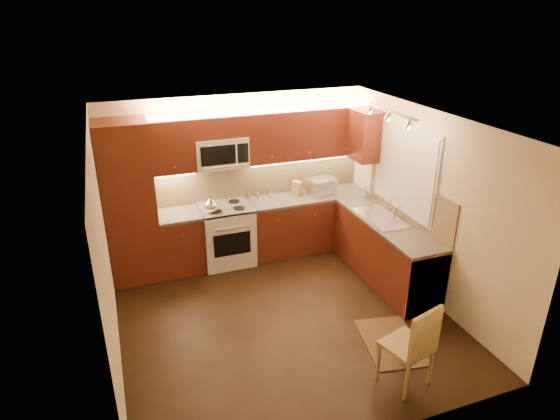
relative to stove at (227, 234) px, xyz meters
name	(u,v)px	position (x,y,z in m)	size (l,w,h in m)	color
floor	(284,317)	(0.30, -1.68, -0.46)	(4.00, 4.00, 0.01)	black
ceiling	(285,124)	(0.30, -1.68, 2.04)	(4.00, 4.00, 0.01)	beige
wall_back	(238,176)	(0.30, 0.32, 0.79)	(4.00, 0.01, 2.50)	beige
wall_front	(370,328)	(0.30, -3.67, 0.79)	(4.00, 0.01, 2.50)	beige
wall_left	(105,258)	(-1.70, -1.68, 0.79)	(0.01, 4.00, 2.50)	beige
wall_right	(427,206)	(2.30, -1.68, 0.79)	(0.01, 4.00, 2.50)	beige
pantry	(129,204)	(-1.35, 0.02, 0.69)	(0.70, 0.60, 2.30)	#4D1B10
base_cab_back_left	(181,243)	(-0.69, 0.02, -0.03)	(0.62, 0.60, 0.86)	#4D1B10
counter_back_left	(179,215)	(-0.69, 0.02, 0.42)	(0.62, 0.60, 0.04)	#3E3B38
base_cab_back_right	(307,223)	(1.34, 0.02, -0.03)	(1.92, 0.60, 0.86)	#4D1B10
counter_back_right	(308,197)	(1.34, 0.02, 0.42)	(1.92, 0.60, 0.04)	#3E3B38
base_cab_right	(386,252)	(2.00, -1.28, -0.03)	(0.60, 2.00, 0.86)	#4D1B10
counter_right	(388,223)	(2.00, -1.28, 0.42)	(0.60, 2.00, 0.04)	#3E3B38
dishwasher	(414,276)	(2.00, -1.98, -0.03)	(0.58, 0.60, 0.84)	silver
backsplash_back	(260,177)	(0.65, 0.31, 0.74)	(3.30, 0.02, 0.60)	tan
backsplash_right	(409,199)	(2.29, -1.28, 0.74)	(0.02, 2.00, 0.60)	tan
upper_cab_back_left	(171,146)	(-0.69, 0.15, 1.42)	(0.62, 0.35, 0.75)	#4D1B10
upper_cab_back_right	(306,133)	(1.34, 0.15, 1.42)	(1.92, 0.35, 0.75)	#4D1B10
upper_cab_bridge	(219,126)	(0.00, 0.15, 1.63)	(0.76, 0.35, 0.31)	#4D1B10
upper_cab_right_corner	(365,135)	(2.12, -0.28, 1.42)	(0.35, 0.50, 0.75)	#4D1B10
stove	(227,234)	(0.00, 0.00, 0.00)	(0.76, 0.65, 0.92)	silver
microwave	(221,152)	(0.00, 0.14, 1.26)	(0.76, 0.38, 0.44)	silver
window_frame	(405,169)	(2.29, -1.12, 1.14)	(0.03, 1.44, 1.24)	silver
window_blinds	(404,169)	(2.27, -1.12, 1.14)	(0.02, 1.36, 1.16)	silver
sink	(383,213)	(2.00, -1.12, 0.52)	(0.52, 0.86, 0.15)	silver
faucet	(395,206)	(2.18, -1.12, 0.59)	(0.20, 0.04, 0.30)	silver
track_light_bar	(389,110)	(1.85, -1.27, 2.00)	(0.04, 1.20, 0.03)	silver
kettle	(211,204)	(-0.24, -0.14, 0.58)	(0.21, 0.21, 0.24)	silver
toaster_oven	(321,186)	(1.57, 0.04, 0.56)	(0.41, 0.31, 0.25)	silver
knife_block	(297,188)	(1.20, 0.13, 0.55)	(0.10, 0.16, 0.22)	#A4864A
spice_jar_a	(270,195)	(0.75, 0.15, 0.49)	(0.04, 0.04, 0.10)	silver
spice_jar_b	(249,195)	(0.44, 0.25, 0.48)	(0.05, 0.05, 0.09)	olive
spice_jar_c	(270,192)	(0.79, 0.26, 0.49)	(0.04, 0.04, 0.11)	silver
spice_jar_d	(258,195)	(0.57, 0.22, 0.48)	(0.05, 0.05, 0.08)	#A16930
soap_bottle	(365,192)	(2.16, -0.34, 0.53)	(0.08, 0.08, 0.18)	#B4B4B8
rug	(391,342)	(1.31, -2.58, -0.45)	(0.62, 0.94, 0.01)	black
dining_chair	(407,344)	(1.08, -3.17, 0.03)	(0.43, 0.43, 0.98)	#A4864A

